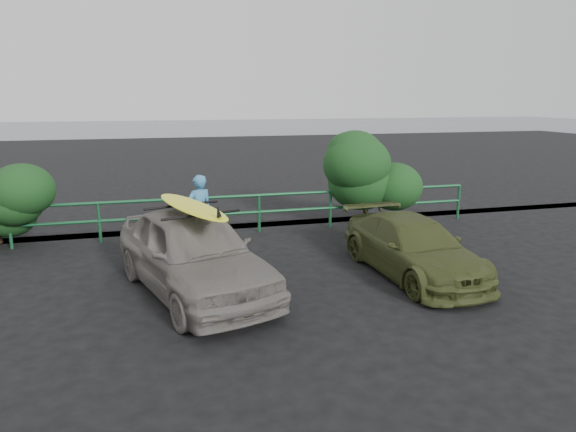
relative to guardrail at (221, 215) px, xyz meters
name	(u,v)px	position (x,y,z in m)	size (l,w,h in m)	color
ground	(263,308)	(0.00, -5.00, -0.52)	(80.00, 80.00, 0.00)	black
ocean	(162,126)	(0.00, 55.00, -0.52)	(200.00, 200.00, 0.00)	#525C65
guardrail	(221,215)	(0.00, 0.00, 0.00)	(14.00, 0.08, 1.04)	#154C2A
shrub_left	(20,205)	(-4.80, 0.40, 0.45)	(3.20, 2.40, 1.94)	#184118
shrub_right	(390,178)	(5.00, 0.50, 0.69)	(3.20, 2.40, 2.43)	#184118
sedan	(193,252)	(-1.05, -3.95, 0.24)	(1.81, 4.49, 1.53)	slate
olive_vehicle	(413,247)	(3.29, -4.10, 0.05)	(1.60, 3.95, 1.15)	#3C451E
man	(200,211)	(-0.65, -1.01, 0.35)	(0.64, 0.42, 1.75)	teal
roof_rack	(191,210)	(-1.05, -3.95, 1.03)	(1.42, 0.99, 0.05)	black
surfboard	(191,206)	(-1.05, -3.95, 1.10)	(0.59, 2.84, 0.08)	yellow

